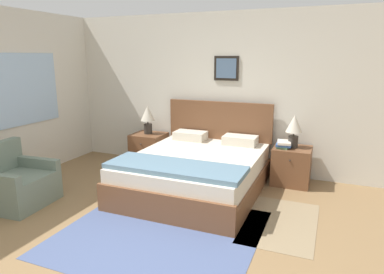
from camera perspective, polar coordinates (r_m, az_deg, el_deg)
The scene contains 14 objects.
ground_plane at distance 3.45m, azimuth -11.59°, elevation -20.36°, with size 16.00×16.00×0.00m, color olive.
wall_back at distance 5.76m, azimuth 5.48°, elevation 7.30°, with size 7.97×0.09×2.60m.
wall_left at distance 5.98m, azimuth -26.57°, elevation 6.19°, with size 0.08×5.51×2.60m.
area_rug_main at distance 3.93m, azimuth -5.36°, elevation -15.58°, with size 2.10×1.94×0.01m.
area_rug_bedside at distance 4.26m, azimuth 14.57°, elevation -13.59°, with size 0.80×1.32×0.01m.
bed at distance 4.93m, azimuth 0.72°, elevation -5.64°, with size 1.78×2.17×1.17m.
armchair at distance 5.06m, azimuth -27.38°, elevation -7.03°, with size 0.82×0.84×0.80m.
nightstand_near_window at distance 6.15m, azimuth -7.18°, elevation -2.04°, with size 0.55×0.54×0.57m.
nightstand_by_door at distance 5.41m, azimuth 16.23°, elevation -4.61°, with size 0.55×0.54×0.57m.
table_lamp_near_window at distance 6.03m, azimuth -7.40°, elevation 3.43°, with size 0.24×0.24×0.49m.
table_lamp_by_door at distance 5.28m, azimuth 16.65°, elevation 1.57°, with size 0.24×0.24×0.49m.
book_thick_bottom at distance 5.30m, azimuth 15.05°, elevation -1.57°, with size 0.20×0.26×0.03m.
book_hardcover_middle at distance 5.29m, azimuth 15.07°, elevation -1.22°, with size 0.23×0.25×0.03m.
book_novel_upper at distance 5.28m, azimuth 15.10°, elevation -0.86°, with size 0.23×0.30×0.03m.
Camera 1 is at (1.67, -2.35, 1.90)m, focal length 32.00 mm.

